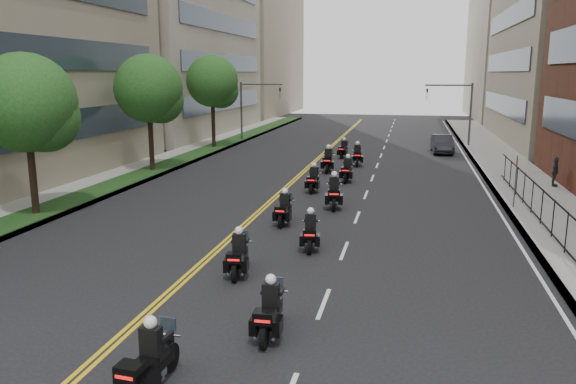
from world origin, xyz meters
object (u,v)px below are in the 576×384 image
at_px(motorcycle_4, 284,210).
at_px(parked_sedan, 442,144).
at_px(motorcycle_2, 239,256).
at_px(motorcycle_6, 314,180).
at_px(motorcycle_7, 347,171).
at_px(motorcycle_8, 328,161).
at_px(motorcycle_0, 149,363).
at_px(motorcycle_9, 357,156).
at_px(pedestrian_c, 555,172).
at_px(motorcycle_3, 310,233).
at_px(motorcycle_5, 334,194).
at_px(motorcycle_1, 270,312).
at_px(motorcycle_10, 344,150).

distance_m(motorcycle_4, parked_sedan, 25.68).
height_order(motorcycle_4, parked_sedan, motorcycle_4).
distance_m(motorcycle_2, parked_sedan, 31.88).
height_order(motorcycle_4, motorcycle_6, motorcycle_6).
relative_size(motorcycle_7, motorcycle_8, 0.92).
bearing_deg(motorcycle_2, motorcycle_0, -94.96).
distance_m(motorcycle_0, motorcycle_7, 23.81).
bearing_deg(motorcycle_6, parked_sedan, 65.76).
bearing_deg(motorcycle_4, motorcycle_2, -91.18).
bearing_deg(motorcycle_9, pedestrian_c, -32.28).
bearing_deg(motorcycle_6, motorcycle_2, -91.07).
bearing_deg(motorcycle_3, parked_sedan, 69.93).
bearing_deg(parked_sedan, motorcycle_7, -116.58).
bearing_deg(motorcycle_2, motorcycle_5, 72.77).
xyz_separation_m(motorcycle_0, motorcycle_6, (-0.09, 20.43, -0.00)).
bearing_deg(motorcycle_2, motorcycle_8, 82.91).
distance_m(motorcycle_1, motorcycle_8, 24.01).
bearing_deg(motorcycle_10, pedestrian_c, -29.41).
height_order(motorcycle_4, pedestrian_c, pedestrian_c).
xyz_separation_m(motorcycle_5, pedestrian_c, (11.60, 7.22, 0.28)).
bearing_deg(motorcycle_4, motorcycle_8, 89.69).
bearing_deg(motorcycle_9, motorcycle_2, -99.89).
relative_size(motorcycle_3, pedestrian_c, 1.26).
height_order(motorcycle_0, motorcycle_6, motorcycle_0).
relative_size(motorcycle_0, motorcycle_9, 0.94).
distance_m(motorcycle_2, motorcycle_10, 26.45).
xyz_separation_m(motorcycle_1, motorcycle_7, (-0.41, 20.81, 0.03)).
bearing_deg(pedestrian_c, motorcycle_0, 173.95).
bearing_deg(motorcycle_3, motorcycle_6, 91.42).
height_order(motorcycle_2, motorcycle_6, motorcycle_6).
relative_size(motorcycle_3, motorcycle_10, 0.99).
distance_m(motorcycle_0, motorcycle_6, 20.43).
height_order(motorcycle_2, motorcycle_5, motorcycle_5).
bearing_deg(motorcycle_4, motorcycle_7, 80.81).
bearing_deg(motorcycle_0, motorcycle_4, 95.32).
bearing_deg(motorcycle_5, motorcycle_0, -102.76).
distance_m(motorcycle_5, motorcycle_7, 6.90).
xyz_separation_m(motorcycle_1, motorcycle_3, (-0.26, 7.24, -0.01)).
distance_m(motorcycle_1, pedestrian_c, 23.97).
bearing_deg(motorcycle_0, pedestrian_c, 65.98).
xyz_separation_m(motorcycle_4, motorcycle_8, (-0.05, 13.47, 0.09)).
xyz_separation_m(motorcycle_6, motorcycle_9, (1.52, 9.51, 0.05)).
xyz_separation_m(motorcycle_5, motorcycle_9, (-0.11, 13.07, -0.02)).
height_order(motorcycle_5, motorcycle_6, motorcycle_5).
bearing_deg(motorcycle_1, motorcycle_6, 93.81).
distance_m(motorcycle_6, motorcycle_9, 9.63).
distance_m(motorcycle_4, motorcycle_9, 16.60).
height_order(motorcycle_1, motorcycle_6, motorcycle_6).
relative_size(motorcycle_5, motorcycle_7, 1.07).
height_order(motorcycle_5, motorcycle_7, motorcycle_5).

